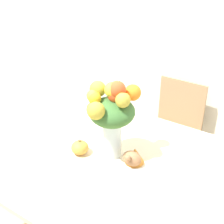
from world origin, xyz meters
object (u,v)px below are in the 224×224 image
Objects in this scene: flower_vase at (111,113)px; turkey_figurine at (134,157)px; pumpkin at (80,147)px; dining_chair_near_window at (172,131)px.

turkey_figurine is (0.14, 0.01, -0.23)m from flower_vase.
dining_chair_near_window is (0.14, 1.01, -0.36)m from pumpkin.
pumpkin is 0.11× the size of dining_chair_near_window.
dining_chair_near_window is at bearing 90.83° from flower_vase.
dining_chair_near_window reaches higher than turkey_figurine.
pumpkin is at bearing -151.95° from flower_vase.
flower_vase is 0.27m from turkey_figurine.
pumpkin is at bearing -163.16° from turkey_figurine.
dining_chair_near_window is at bearing 81.83° from pumpkin.
flower_vase reaches higher than pumpkin.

